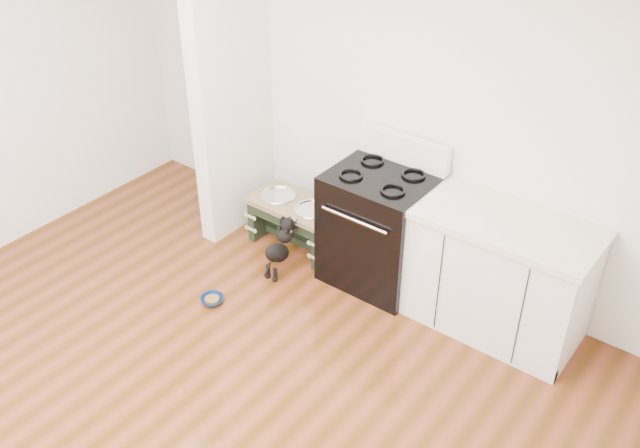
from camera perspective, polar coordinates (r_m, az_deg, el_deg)
The scene contains 8 objects.
ground at distance 4.70m, azimuth -13.46°, elevation -15.82°, with size 5.00×5.00×0.00m, color #4A290D.
room_shell at distance 3.66m, azimuth -16.74°, elevation 1.04°, with size 5.00×5.00×5.00m.
partition_wall at distance 5.80m, azimuth -7.19°, elevation 11.58°, with size 0.15×0.80×2.70m, color silver.
oven_range at distance 5.45m, azimuth 4.80°, elevation -0.18°, with size 0.76×0.69×1.14m.
cabinet_run at distance 5.13m, azimuth 14.09°, elevation -4.02°, with size 1.24×0.64×0.91m.
dog_feeder at distance 5.89m, azimuth -2.02°, elevation 0.67°, with size 0.77×0.41×0.44m.
puppy at distance 5.61m, azimuth -3.21°, elevation -1.74°, with size 0.14×0.40×0.47m.
floor_bowl at distance 5.50m, azimuth -8.62°, elevation -6.02°, with size 0.20×0.20×0.05m.
Camera 1 is at (2.63, -1.70, 3.51)m, focal length 40.00 mm.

